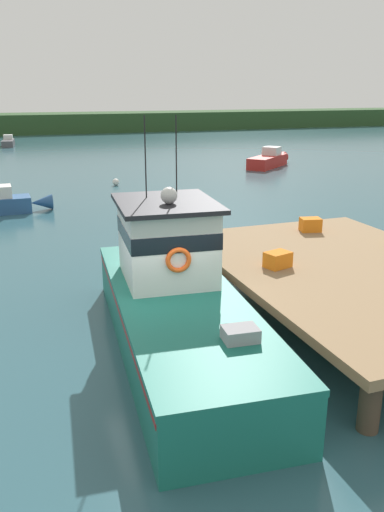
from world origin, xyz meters
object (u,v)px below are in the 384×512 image
(main_fishing_boat, at_px, (174,296))
(moored_boat_outer_mooring, at_px, (8,142))
(moored_boat_far_right, at_px, (269,160))
(crate_stack_mid_dock, at_px, (310,225))
(crate_single_far, at_px, (278,260))
(mooring_buoy_spare_mooring, at_px, (116,182))
(mooring_buoy_inshore, at_px, (131,203))

(main_fishing_boat, distance_m, moored_boat_outer_mooring, 45.78)
(moored_boat_far_right, bearing_deg, crate_stack_mid_dock, -114.90)
(crate_single_far, height_order, crate_stack_mid_dock, crate_stack_mid_dock)
(moored_boat_outer_mooring, height_order, mooring_buoy_spare_mooring, moored_boat_outer_mooring)
(mooring_buoy_inshore, xyz_separation_m, mooring_buoy_spare_mooring, (0.57, 6.14, -0.01))
(crate_stack_mid_dock, height_order, moored_boat_outer_mooring, crate_stack_mid_dock)
(mooring_buoy_inshore, relative_size, mooring_buoy_spare_mooring, 1.07)
(main_fishing_boat, relative_size, mooring_buoy_inshore, 23.68)
(moored_boat_outer_mooring, distance_m, mooring_buoy_spare_mooring, 26.40)
(main_fishing_boat, xyz_separation_m, crate_single_far, (2.82, 0.48, 0.38))
(main_fishing_boat, height_order, mooring_buoy_inshore, main_fishing_boat)
(crate_single_far, relative_size, crate_stack_mid_dock, 1.00)
(crate_single_far, distance_m, crate_stack_mid_dock, 3.73)
(mooring_buoy_spare_mooring, bearing_deg, moored_boat_far_right, 18.23)
(crate_single_far, bearing_deg, main_fishing_boat, -170.23)
(main_fishing_boat, xyz_separation_m, mooring_buoy_inshore, (2.31, 13.71, -0.80))
(moored_boat_outer_mooring, xyz_separation_m, mooring_buoy_spare_mooring, (5.30, -25.86, -0.17))
(main_fishing_boat, bearing_deg, moored_boat_far_right, 57.81)
(main_fishing_boat, bearing_deg, crate_single_far, 9.77)
(crate_single_far, height_order, moored_boat_outer_mooring, crate_single_far)
(mooring_buoy_inshore, bearing_deg, moored_boat_far_right, 38.59)
(crate_single_far, height_order, mooring_buoy_spare_mooring, crate_single_far)
(main_fishing_boat, xyz_separation_m, mooring_buoy_spare_mooring, (2.88, 19.85, -0.81))
(mooring_buoy_inshore, bearing_deg, main_fishing_boat, -99.58)
(crate_stack_mid_dock, xyz_separation_m, moored_boat_far_right, (9.60, 20.68, -0.93))
(moored_boat_far_right, height_order, mooring_buoy_spare_mooring, moored_boat_far_right)
(moored_boat_outer_mooring, bearing_deg, mooring_buoy_spare_mooring, -78.42)
(crate_single_far, bearing_deg, moored_boat_outer_mooring, 96.60)
(crate_single_far, distance_m, mooring_buoy_spare_mooring, 19.40)
(crate_stack_mid_dock, relative_size, mooring_buoy_spare_mooring, 1.53)
(main_fishing_boat, relative_size, moored_boat_far_right, 2.05)
(mooring_buoy_spare_mooring, bearing_deg, mooring_buoy_inshore, -95.29)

